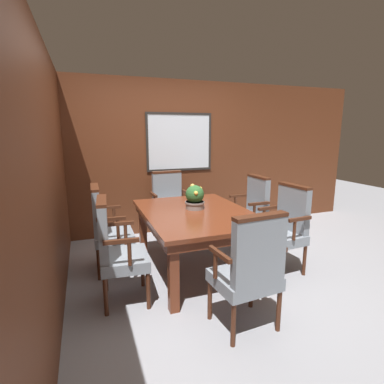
# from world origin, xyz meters

# --- Properties ---
(ground_plane) EXTENTS (14.00, 14.00, 0.00)m
(ground_plane) POSITION_xyz_m (0.00, 0.00, 0.00)
(ground_plane) COLOR #93969E
(wall_back) EXTENTS (7.20, 0.08, 2.45)m
(wall_back) POSITION_xyz_m (0.00, 1.82, 1.23)
(wall_back) COLOR #5B2D19
(wall_back) RESTS_ON ground_plane
(wall_left) EXTENTS (0.06, 7.20, 2.45)m
(wall_left) POSITION_xyz_m (-1.56, 0.00, 1.23)
(wall_left) COLOR #5B2D19
(wall_left) RESTS_ON ground_plane
(dining_table) EXTENTS (1.21, 1.67, 0.73)m
(dining_table) POSITION_xyz_m (-0.06, 0.25, 0.64)
(dining_table) COLOR maroon
(dining_table) RESTS_ON ground_plane
(chair_right_far) EXTENTS (0.45, 0.56, 1.04)m
(chair_right_far) POSITION_xyz_m (0.92, 0.66, 0.56)
(chair_right_far) COLOR #472314
(chair_right_far) RESTS_ON ground_plane
(chair_right_near) EXTENTS (0.49, 0.58, 1.04)m
(chair_right_near) POSITION_xyz_m (0.93, -0.10, 0.56)
(chair_right_near) COLOR #472314
(chair_right_near) RESTS_ON ground_plane
(chair_head_near) EXTENTS (0.58, 0.49, 1.04)m
(chair_head_near) POSITION_xyz_m (-0.05, -0.95, 0.56)
(chair_head_near) COLOR #472314
(chair_head_near) RESTS_ON ground_plane
(chair_head_far) EXTENTS (0.57, 0.47, 1.04)m
(chair_head_far) POSITION_xyz_m (-0.05, 1.49, 0.56)
(chair_head_far) COLOR #472314
(chair_head_far) RESTS_ON ground_plane
(chair_left_near) EXTENTS (0.48, 0.58, 1.04)m
(chair_left_near) POSITION_xyz_m (-1.03, -0.12, 0.56)
(chair_left_near) COLOR #472314
(chair_left_near) RESTS_ON ground_plane
(chair_left_far) EXTENTS (0.46, 0.56, 1.04)m
(chair_left_far) POSITION_xyz_m (-1.06, 0.60, 0.56)
(chair_left_far) COLOR #472314
(chair_left_far) RESTS_ON ground_plane
(potted_plant) EXTENTS (0.23, 0.25, 0.30)m
(potted_plant) POSITION_xyz_m (-0.04, 0.36, 0.87)
(potted_plant) COLOR gray
(potted_plant) RESTS_ON dining_table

